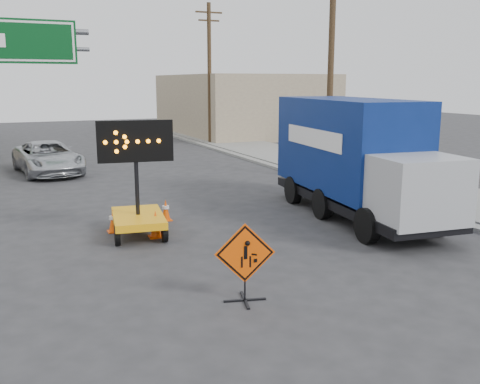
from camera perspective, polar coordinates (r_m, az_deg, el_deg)
ground at (r=11.17m, az=3.11°, el=-9.83°), size 100.00×100.00×0.00m
curb_right at (r=27.33m, az=2.08°, el=3.21°), size 0.40×60.00×0.12m
sidewalk_right at (r=28.41m, az=6.25°, el=3.51°), size 4.00×60.00×0.15m
building_right_far at (r=43.10m, az=0.14°, el=9.33°), size 10.00×14.00×4.60m
highway_gantry at (r=27.18m, az=-24.11°, el=12.78°), size 6.18×0.38×6.90m
utility_pole_near at (r=23.10m, az=9.66°, el=13.01°), size 1.80×0.26×9.00m
utility_pole_far at (r=35.60m, az=-3.27°, el=12.65°), size 1.80×0.26×9.00m
construction_sign at (r=10.09m, az=0.53°, el=-7.31°), size 1.12×0.80×1.53m
arrow_board at (r=14.63m, az=-10.84°, el=-1.96°), size 1.96×2.36×3.12m
pickup_truck at (r=25.66m, az=-19.81°, el=3.47°), size 3.04×5.48×1.45m
box_truck at (r=16.60m, az=12.17°, el=2.87°), size 3.09×7.76×3.58m
cone_a at (r=14.47m, az=-8.99°, el=-3.36°), size 0.40×0.40×0.74m
cone_b at (r=15.21m, az=-13.37°, el=-2.99°), size 0.34×0.34×0.64m
cone_c at (r=16.16m, az=-7.93°, el=-1.92°), size 0.33×0.33×0.64m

